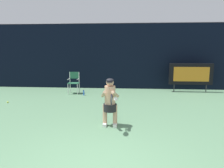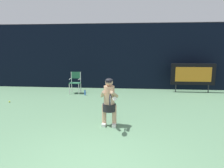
{
  "view_description": "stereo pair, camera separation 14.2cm",
  "coord_description": "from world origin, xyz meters",
  "px_view_note": "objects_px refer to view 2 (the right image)",
  "views": [
    {
      "loc": [
        0.6,
        -3.52,
        2.25
      ],
      "look_at": [
        0.05,
        3.66,
        1.05
      ],
      "focal_mm": 34.01,
      "sensor_mm": 36.0,
      "label": 1
    },
    {
      "loc": [
        0.75,
        -3.5,
        2.25
      ],
      "look_at": [
        0.05,
        3.66,
        1.05
      ],
      "focal_mm": 34.01,
      "sensor_mm": 36.0,
      "label": 2
    }
  ],
  "objects_px": {
    "umpire_chair": "(75,81)",
    "tennis_player": "(109,101)",
    "scoreboard": "(193,74)",
    "tennis_ball_spare": "(9,102)",
    "water_bottle": "(85,93)",
    "tennis_racket": "(110,99)"
  },
  "relations": [
    {
      "from": "water_bottle",
      "to": "umpire_chair",
      "type": "bearing_deg",
      "value": 142.41
    },
    {
      "from": "scoreboard",
      "to": "tennis_player",
      "type": "distance_m",
      "value": 6.49
    },
    {
      "from": "water_bottle",
      "to": "tennis_racket",
      "type": "distance_m",
      "value": 4.99
    },
    {
      "from": "scoreboard",
      "to": "water_bottle",
      "type": "relative_size",
      "value": 8.3
    },
    {
      "from": "scoreboard",
      "to": "tennis_ball_spare",
      "type": "xyz_separation_m",
      "value": [
        -8.29,
        -2.96,
        -0.91
      ]
    },
    {
      "from": "scoreboard",
      "to": "tennis_racket",
      "type": "distance_m",
      "value": 6.91
    },
    {
      "from": "scoreboard",
      "to": "water_bottle",
      "type": "height_order",
      "value": "scoreboard"
    },
    {
      "from": "tennis_ball_spare",
      "to": "water_bottle",
      "type": "bearing_deg",
      "value": 30.81
    },
    {
      "from": "water_bottle",
      "to": "scoreboard",
      "type": "bearing_deg",
      "value": 12.94
    },
    {
      "from": "tennis_player",
      "to": "tennis_racket",
      "type": "distance_m",
      "value": 0.6
    },
    {
      "from": "umpire_chair",
      "to": "tennis_racket",
      "type": "relative_size",
      "value": 1.79
    },
    {
      "from": "scoreboard",
      "to": "water_bottle",
      "type": "xyz_separation_m",
      "value": [
        -5.41,
        -1.24,
        -0.82
      ]
    },
    {
      "from": "scoreboard",
      "to": "umpire_chair",
      "type": "xyz_separation_m",
      "value": [
        -6.0,
        -0.79,
        -0.33
      ]
    },
    {
      "from": "umpire_chair",
      "to": "tennis_player",
      "type": "bearing_deg",
      "value": -63.59
    },
    {
      "from": "umpire_chair",
      "to": "water_bottle",
      "type": "xyz_separation_m",
      "value": [
        0.59,
        -0.46,
        -0.5
      ]
    },
    {
      "from": "scoreboard",
      "to": "tennis_racket",
      "type": "bearing_deg",
      "value": -122.18
    },
    {
      "from": "scoreboard",
      "to": "umpire_chair",
      "type": "relative_size",
      "value": 2.04
    },
    {
      "from": "water_bottle",
      "to": "tennis_ball_spare",
      "type": "relative_size",
      "value": 3.9
    },
    {
      "from": "umpire_chair",
      "to": "tennis_racket",
      "type": "bearing_deg",
      "value": -65.34
    },
    {
      "from": "scoreboard",
      "to": "tennis_ball_spare",
      "type": "height_order",
      "value": "scoreboard"
    },
    {
      "from": "tennis_player",
      "to": "tennis_racket",
      "type": "relative_size",
      "value": 2.35
    },
    {
      "from": "water_bottle",
      "to": "tennis_player",
      "type": "height_order",
      "value": "tennis_player"
    }
  ]
}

